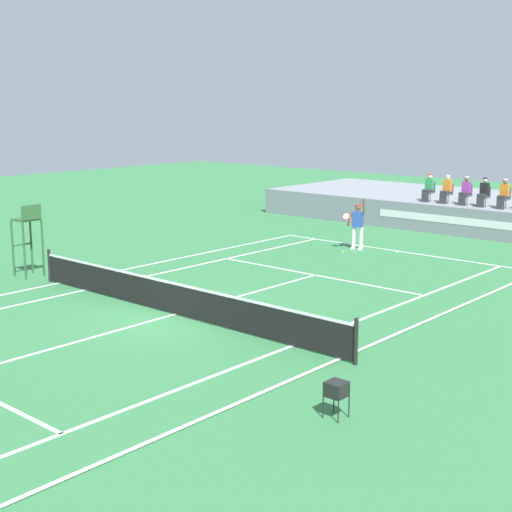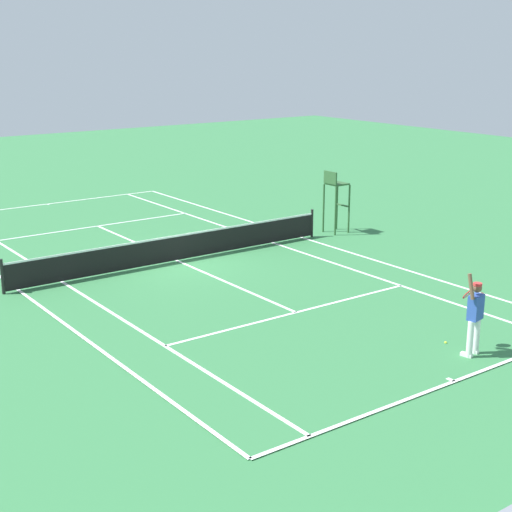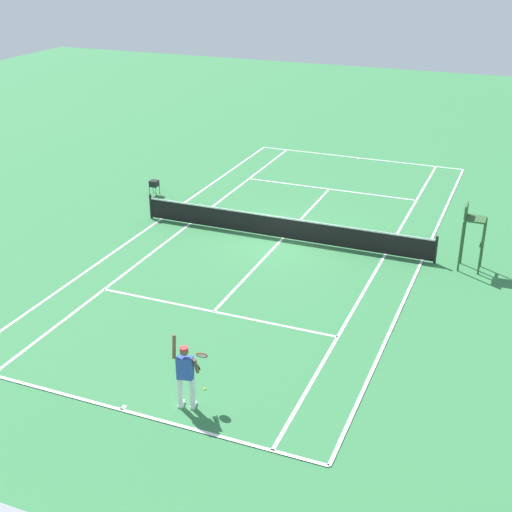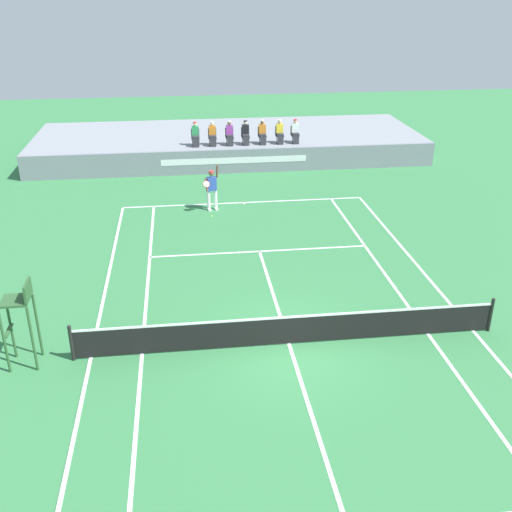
# 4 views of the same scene
# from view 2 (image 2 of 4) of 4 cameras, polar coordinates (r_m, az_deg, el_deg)

# --- Properties ---
(ground_plane) EXTENTS (80.00, 80.00, 0.00)m
(ground_plane) POSITION_cam_2_polar(r_m,az_deg,el_deg) (26.01, -5.87, -0.42)
(ground_plane) COLOR #337542
(court) EXTENTS (11.08, 23.88, 0.03)m
(court) POSITION_cam_2_polar(r_m,az_deg,el_deg) (26.01, -5.88, -0.40)
(court) COLOR #337542
(court) RESTS_ON ground
(net) EXTENTS (11.98, 0.10, 1.07)m
(net) POSITION_cam_2_polar(r_m,az_deg,el_deg) (25.87, -5.91, 0.69)
(net) COLOR black
(net) RESTS_ON ground
(tennis_player) EXTENTS (0.74, 0.74, 2.08)m
(tennis_player) POSITION_cam_2_polar(r_m,az_deg,el_deg) (18.54, 16.04, -4.35)
(tennis_player) COLOR white
(tennis_player) RESTS_ON ground
(tennis_ball) EXTENTS (0.07, 0.07, 0.07)m
(tennis_ball) POSITION_cam_2_polar(r_m,az_deg,el_deg) (19.43, 14.02, -6.31)
(tennis_ball) COLOR #D1E533
(tennis_ball) RESTS_ON ground
(umpire_chair) EXTENTS (0.77, 0.77, 2.44)m
(umpire_chair) POSITION_cam_2_polar(r_m,az_deg,el_deg) (29.74, 5.96, 4.68)
(umpire_chair) COLOR #2D562D
(umpire_chair) RESTS_ON ground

